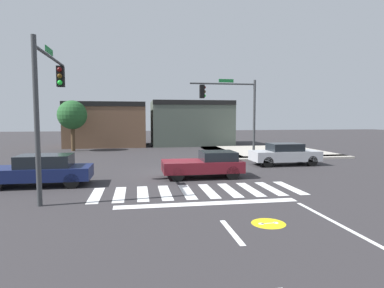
% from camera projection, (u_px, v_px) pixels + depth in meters
% --- Properties ---
extents(ground_plane, '(120.00, 120.00, 0.00)m').
position_uv_depth(ground_plane, '(183.00, 173.00, 18.26)').
color(ground_plane, '#302D30').
extents(crosswalk_near, '(8.87, 2.77, 0.01)m').
position_uv_depth(crosswalk_near, '(198.00, 191.00, 13.84)').
color(crosswalk_near, silver).
rests_on(crosswalk_near, ground_plane).
extents(lane_markings, '(6.80, 18.75, 0.01)m').
position_uv_depth(lane_markings, '(306.00, 259.00, 7.23)').
color(lane_markings, white).
rests_on(lane_markings, ground_plane).
extents(bike_detector_marking, '(1.02, 1.02, 0.01)m').
position_uv_depth(bike_detector_marking, '(268.00, 223.00, 9.63)').
color(bike_detector_marking, yellow).
rests_on(bike_detector_marking, ground_plane).
extents(curb_corner_northeast, '(10.00, 10.60, 0.15)m').
position_uv_depth(curb_corner_northeast, '(262.00, 152.00, 28.93)').
color(curb_corner_northeast, '#B2AA9E').
rests_on(curb_corner_northeast, ground_plane).
extents(storefront_row, '(18.08, 6.85, 5.00)m').
position_uv_depth(storefront_row, '(154.00, 124.00, 36.85)').
color(storefront_row, brown).
rests_on(storefront_row, ground_plane).
extents(traffic_signal_northeast, '(4.91, 0.32, 5.92)m').
position_uv_depth(traffic_signal_northeast, '(232.00, 104.00, 23.59)').
color(traffic_signal_northeast, '#383A3D').
rests_on(traffic_signal_northeast, ground_plane).
extents(traffic_signal_southwest, '(0.32, 4.55, 5.98)m').
position_uv_depth(traffic_signal_southwest, '(48.00, 92.00, 12.84)').
color(traffic_signal_southwest, '#383A3D').
rests_on(traffic_signal_southwest, ground_plane).
extents(car_navy, '(4.65, 1.83, 1.44)m').
position_uv_depth(car_navy, '(41.00, 170.00, 14.88)').
color(car_navy, '#141E4C').
rests_on(car_navy, ground_plane).
extents(car_maroon, '(4.14, 1.93, 1.36)m').
position_uv_depth(car_maroon, '(205.00, 164.00, 17.03)').
color(car_maroon, maroon).
rests_on(car_maroon, ground_plane).
extents(car_silver, '(4.45, 1.80, 1.45)m').
position_uv_depth(car_silver, '(285.00, 154.00, 21.43)').
color(car_silver, '#B7BABF').
rests_on(car_silver, ground_plane).
extents(roadside_tree, '(2.71, 2.71, 4.76)m').
position_uv_depth(roadside_tree, '(72.00, 115.00, 30.32)').
color(roadside_tree, '#4C3823').
rests_on(roadside_tree, ground_plane).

